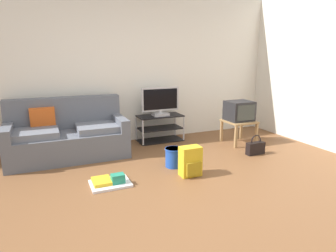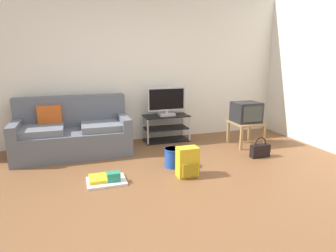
# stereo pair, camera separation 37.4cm
# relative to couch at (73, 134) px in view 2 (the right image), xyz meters

# --- Properties ---
(ground_plane) EXTENTS (9.00, 9.80, 0.02)m
(ground_plane) POSITION_rel_couch_xyz_m (1.02, -1.91, -0.34)
(ground_plane) COLOR brown
(wall_back) EXTENTS (9.00, 0.10, 2.70)m
(wall_back) POSITION_rel_couch_xyz_m (1.02, 0.54, 1.02)
(wall_back) COLOR silver
(wall_back) RESTS_ON ground_plane
(wall_right) EXTENTS (0.10, 3.60, 2.70)m
(wall_right) POSITION_rel_couch_xyz_m (4.07, -1.07, 1.02)
(wall_right) COLOR silver
(wall_right) RESTS_ON ground_plane
(couch) EXTENTS (1.76, 0.85, 0.91)m
(couch) POSITION_rel_couch_xyz_m (0.00, 0.00, 0.00)
(couch) COLOR #565B66
(couch) RESTS_ON ground_plane
(tv_stand) EXTENTS (0.83, 0.41, 0.48)m
(tv_stand) POSITION_rel_couch_xyz_m (1.66, 0.24, -0.09)
(tv_stand) COLOR black
(tv_stand) RESTS_ON ground_plane
(flat_tv) EXTENTS (0.71, 0.22, 0.52)m
(flat_tv) POSITION_rel_couch_xyz_m (1.66, 0.22, 0.41)
(flat_tv) COLOR #B2B2B7
(flat_tv) RESTS_ON tv_stand
(side_table) EXTENTS (0.50, 0.50, 0.42)m
(side_table) POSITION_rel_couch_xyz_m (2.91, -0.47, 0.02)
(side_table) COLOR #9E7A4C
(side_table) RESTS_ON ground_plane
(crt_tv) EXTENTS (0.45, 0.39, 0.35)m
(crt_tv) POSITION_rel_couch_xyz_m (2.91, -0.45, 0.26)
(crt_tv) COLOR #232326
(crt_tv) RESTS_ON side_table
(backpack) EXTENTS (0.28, 0.25, 0.40)m
(backpack) POSITION_rel_couch_xyz_m (1.41, -1.44, -0.14)
(backpack) COLOR gold
(backpack) RESTS_ON ground_plane
(handbag) EXTENTS (0.31, 0.11, 0.33)m
(handbag) POSITION_rel_couch_xyz_m (2.77, -1.10, -0.22)
(handbag) COLOR black
(handbag) RESTS_ON ground_plane
(cleaning_bucket) EXTENTS (0.25, 0.25, 0.27)m
(cleaning_bucket) POSITION_rel_couch_xyz_m (1.34, -1.06, -0.19)
(cleaning_bucket) COLOR blue
(cleaning_bucket) RESTS_ON ground_plane
(floor_tray) EXTENTS (0.48, 0.37, 0.14)m
(floor_tray) POSITION_rel_couch_xyz_m (0.37, -1.31, -0.29)
(floor_tray) COLOR silver
(floor_tray) RESTS_ON ground_plane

